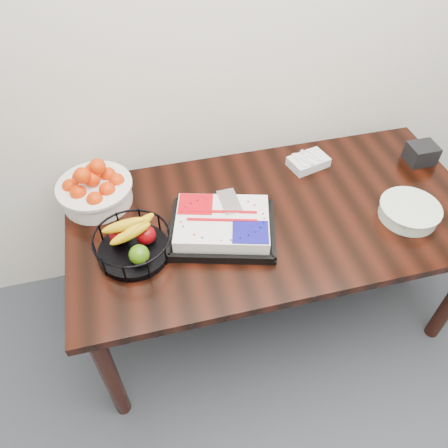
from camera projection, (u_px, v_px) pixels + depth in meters
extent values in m
plane|color=white|center=(250.00, 28.00, 1.81)|extent=(5.00, 0.00, 5.00)
cube|color=black|center=(276.00, 216.00, 1.93)|extent=(1.80, 0.90, 0.04)
cylinder|color=black|center=(110.00, 375.00, 1.81)|extent=(0.07, 0.07, 0.71)
cylinder|color=black|center=(100.00, 244.00, 2.31)|extent=(0.07, 0.07, 0.71)
cylinder|color=black|center=(381.00, 193.00, 2.58)|extent=(0.07, 0.07, 0.71)
cube|color=black|center=(222.00, 231.00, 1.83)|extent=(0.51, 0.45, 0.02)
cube|color=white|center=(222.00, 224.00, 1.80)|extent=(0.44, 0.38, 0.07)
cube|color=#BF040F|center=(191.00, 210.00, 1.80)|extent=(0.17, 0.16, 0.00)
cube|color=#0E0B7E|center=(254.00, 226.00, 1.74)|extent=(0.17, 0.16, 0.00)
cube|color=silver|center=(223.00, 201.00, 1.84)|extent=(0.08, 0.15, 0.00)
cylinder|color=white|center=(96.00, 193.00, 1.93)|extent=(0.31, 0.31, 0.10)
cylinder|color=white|center=(94.00, 186.00, 1.89)|extent=(0.33, 0.33, 0.01)
cylinder|color=black|center=(134.00, 251.00, 1.74)|extent=(0.29, 0.29, 0.03)
torus|color=black|center=(131.00, 237.00, 1.68)|extent=(0.30, 0.30, 0.01)
cylinder|color=white|center=(409.00, 212.00, 1.88)|extent=(0.25, 0.25, 0.06)
cylinder|color=white|center=(411.00, 207.00, 1.85)|extent=(0.26, 0.26, 0.01)
cube|color=silver|center=(308.00, 162.00, 2.12)|extent=(0.21, 0.16, 0.05)
cube|color=black|center=(421.00, 153.00, 2.13)|extent=(0.13, 0.11, 0.09)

